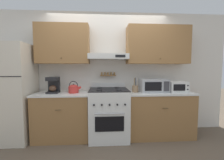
{
  "coord_description": "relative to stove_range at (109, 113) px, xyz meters",
  "views": [
    {
      "loc": [
        -0.12,
        -2.6,
        1.37
      ],
      "look_at": [
        0.06,
        0.27,
        1.14
      ],
      "focal_mm": 24.0,
      "sensor_mm": 36.0,
      "label": 1
    }
  ],
  "objects": [
    {
      "name": "ground_plane",
      "position": [
        0.0,
        -0.28,
        -0.49
      ],
      "size": [
        16.0,
        16.0,
        0.0
      ],
      "primitive_type": "plane",
      "color": "brown"
    },
    {
      "name": "wall_back",
      "position": [
        0.06,
        0.32,
        0.99
      ],
      "size": [
        5.2,
        0.46,
        2.55
      ],
      "color": "silver",
      "rests_on": "ground_plane"
    },
    {
      "name": "counter_left",
      "position": [
        -0.89,
        0.05,
        -0.04
      ],
      "size": [
        1.04,
        0.65,
        0.89
      ],
      "color": "olive",
      "rests_on": "ground_plane"
    },
    {
      "name": "counter_right",
      "position": [
        1.02,
        0.05,
        -0.04
      ],
      "size": [
        1.3,
        0.65,
        0.89
      ],
      "color": "olive",
      "rests_on": "ground_plane"
    },
    {
      "name": "stove_range",
      "position": [
        0.0,
        0.0,
        0.0
      ],
      "size": [
        0.74,
        0.74,
        1.05
      ],
      "color": "white",
      "rests_on": "ground_plane"
    },
    {
      "name": "refrigerator",
      "position": [
        -1.83,
        0.01,
        0.42
      ],
      "size": [
        0.75,
        0.7,
        1.81
      ],
      "color": "beige",
      "rests_on": "ground_plane"
    },
    {
      "name": "tea_kettle",
      "position": [
        -0.68,
        0.04,
        0.49
      ],
      "size": [
        0.25,
        0.19,
        0.23
      ],
      "color": "red",
      "rests_on": "counter_left"
    },
    {
      "name": "coffee_maker",
      "position": [
        -1.07,
        0.07,
        0.56
      ],
      "size": [
        0.21,
        0.22,
        0.31
      ],
      "color": "black",
      "rests_on": "counter_left"
    },
    {
      "name": "microwave",
      "position": [
        0.91,
        0.06,
        0.54
      ],
      "size": [
        0.54,
        0.35,
        0.26
      ],
      "color": "#ADAFB5",
      "rests_on": "counter_right"
    },
    {
      "name": "utensil_crock",
      "position": [
        0.53,
        0.04,
        0.48
      ],
      "size": [
        0.12,
        0.12,
        0.29
      ],
      "color": "#8E7051",
      "rests_on": "counter_right"
    },
    {
      "name": "toaster_oven",
      "position": [
        1.39,
        0.04,
        0.51
      ],
      "size": [
        0.36,
        0.3,
        0.21
      ],
      "color": "white",
      "rests_on": "counter_right"
    }
  ]
}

